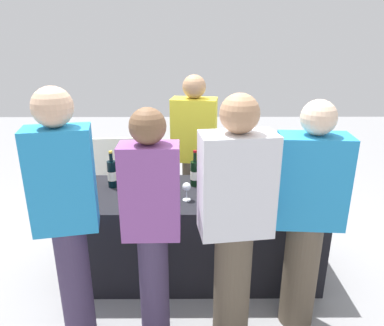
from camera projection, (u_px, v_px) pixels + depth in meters
name	position (u px, v px, depth m)	size (l,w,h in m)	color
ground_plane	(192.00, 269.00, 3.13)	(12.00, 12.00, 0.00)	gray
tasting_table	(192.00, 232.00, 3.01)	(2.01, 0.75, 0.72)	black
wine_bottle_0	(112.00, 174.00, 2.95)	(0.08, 0.08, 0.31)	black
wine_bottle_1	(129.00, 171.00, 3.01)	(0.08, 0.08, 0.31)	black
wine_bottle_2	(154.00, 172.00, 3.02)	(0.08, 0.08, 0.30)	black
wine_bottle_3	(195.00, 173.00, 2.98)	(0.08, 0.08, 0.31)	black
wine_bottle_4	(208.00, 170.00, 3.03)	(0.08, 0.08, 0.32)	black
wine_bottle_5	(233.00, 172.00, 3.00)	(0.08, 0.08, 0.31)	black
wine_bottle_6	(252.00, 171.00, 3.00)	(0.07, 0.07, 0.33)	black
wine_bottle_7	(284.00, 172.00, 2.98)	(0.07, 0.07, 0.32)	black
wine_glass_0	(138.00, 187.00, 2.78)	(0.06, 0.06, 0.12)	silver
wine_glass_1	(187.00, 187.00, 2.72)	(0.06, 0.06, 0.14)	silver
wine_glass_2	(202.00, 186.00, 2.75)	(0.07, 0.07, 0.14)	silver
wine_glass_3	(276.00, 188.00, 2.73)	(0.07, 0.07, 0.14)	silver
ice_bucket	(277.00, 184.00, 2.82)	(0.18, 0.18, 0.18)	silver
server_pouring	(194.00, 153.00, 3.44)	(0.44, 0.28, 1.58)	brown
guest_0	(66.00, 214.00, 2.13)	(0.40, 0.27, 1.66)	#3F3351
guest_1	(152.00, 222.00, 2.17)	(0.35, 0.21, 1.55)	#3F3351
guest_2	(235.00, 221.00, 2.14)	(0.45, 0.29, 1.63)	brown
guest_3	(307.00, 214.00, 2.30)	(0.43, 0.26, 1.57)	brown
menu_board	(119.00, 178.00, 3.89)	(0.49, 0.03, 0.90)	white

